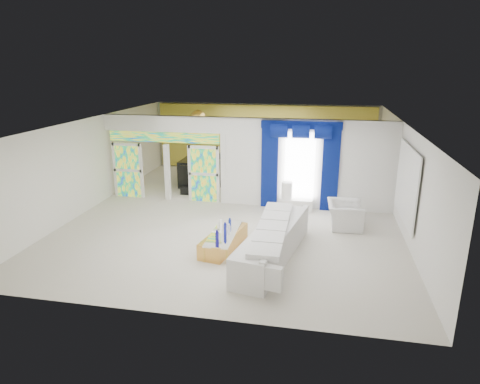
% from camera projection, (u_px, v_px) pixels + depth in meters
% --- Properties ---
extents(floor, '(12.00, 12.00, 0.00)m').
position_uv_depth(floor, '(238.00, 213.00, 13.89)').
color(floor, '#B7AF9E').
rests_on(floor, ground).
extents(dividing_wall, '(5.70, 0.18, 3.00)m').
position_uv_depth(dividing_wall, '(308.00, 165.00, 13.99)').
color(dividing_wall, white).
rests_on(dividing_wall, ground).
extents(dividing_header, '(4.30, 0.18, 0.55)m').
position_uv_depth(dividing_header, '(163.00, 124.00, 14.56)').
color(dividing_header, white).
rests_on(dividing_header, dividing_wall).
extents(stained_panel_left, '(0.95, 0.04, 2.00)m').
position_uv_depth(stained_panel_left, '(128.00, 170.00, 15.32)').
color(stained_panel_left, '#994C3F').
rests_on(stained_panel_left, ground).
extents(stained_panel_right, '(0.95, 0.04, 2.00)m').
position_uv_depth(stained_panel_right, '(204.00, 174.00, 14.80)').
color(stained_panel_right, '#994C3F').
rests_on(stained_panel_right, ground).
extents(stained_transom, '(4.00, 0.05, 0.35)m').
position_uv_depth(stained_transom, '(163.00, 137.00, 14.69)').
color(stained_transom, '#994C3F').
rests_on(stained_transom, dividing_header).
extents(window_pane, '(1.00, 0.02, 2.30)m').
position_uv_depth(window_pane, '(300.00, 166.00, 13.96)').
color(window_pane, white).
rests_on(window_pane, dividing_wall).
extents(blue_drape_left, '(0.55, 0.10, 2.80)m').
position_uv_depth(blue_drape_left, '(269.00, 167.00, 14.13)').
color(blue_drape_left, '#030447').
rests_on(blue_drape_left, ground).
extents(blue_drape_right, '(0.55, 0.10, 2.80)m').
position_uv_depth(blue_drape_right, '(330.00, 170.00, 13.76)').
color(blue_drape_right, '#030447').
rests_on(blue_drape_right, ground).
extents(blue_pelmet, '(2.60, 0.12, 0.25)m').
position_uv_depth(blue_pelmet, '(301.00, 125.00, 13.53)').
color(blue_pelmet, '#030447').
rests_on(blue_pelmet, dividing_wall).
extents(wall_mirror, '(0.04, 2.70, 1.90)m').
position_uv_depth(wall_mirror, '(407.00, 184.00, 11.59)').
color(wall_mirror, white).
rests_on(wall_mirror, ground).
extents(gold_curtains, '(9.70, 0.12, 2.90)m').
position_uv_depth(gold_curtains, '(264.00, 138.00, 18.99)').
color(gold_curtains, '#AD8F29').
rests_on(gold_curtains, ground).
extents(white_sofa, '(1.57, 4.05, 0.75)m').
position_uv_depth(white_sofa, '(273.00, 243.00, 10.62)').
color(white_sofa, silver).
rests_on(white_sofa, ground).
extents(coffee_table, '(0.98, 1.99, 0.42)m').
position_uv_depth(coffee_table, '(224.00, 241.00, 11.20)').
color(coffee_table, gold).
rests_on(coffee_table, ground).
extents(console_table, '(1.12, 0.38, 0.37)m').
position_uv_depth(console_table, '(295.00, 204.00, 14.15)').
color(console_table, white).
rests_on(console_table, ground).
extents(table_lamp, '(0.36, 0.36, 0.58)m').
position_uv_depth(table_lamp, '(287.00, 190.00, 14.06)').
color(table_lamp, white).
rests_on(table_lamp, console_table).
extents(armchair, '(1.06, 1.20, 0.75)m').
position_uv_depth(armchair, '(345.00, 215.00, 12.62)').
color(armchair, silver).
rests_on(armchair, ground).
extents(grand_piano, '(1.60, 2.09, 1.05)m').
position_uv_depth(grand_piano, '(204.00, 170.00, 17.24)').
color(grand_piano, black).
rests_on(grand_piano, ground).
extents(piano_bench, '(0.89, 0.35, 0.30)m').
position_uv_depth(piano_bench, '(193.00, 190.00, 15.85)').
color(piano_bench, black).
rests_on(piano_bench, ground).
extents(tv_console, '(0.65, 0.61, 0.78)m').
position_uv_depth(tv_console, '(135.00, 177.00, 16.84)').
color(tv_console, tan).
rests_on(tv_console, ground).
extents(chandelier, '(0.60, 0.60, 0.60)m').
position_uv_depth(chandelier, '(198.00, 118.00, 16.73)').
color(chandelier, gold).
rests_on(chandelier, ceiling).
extents(decanters, '(0.24, 1.19, 0.27)m').
position_uv_depth(decanters, '(223.00, 231.00, 11.02)').
color(decanters, '#151C96').
rests_on(decanters, coffee_table).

